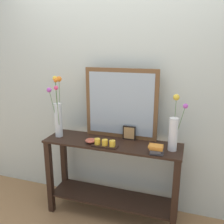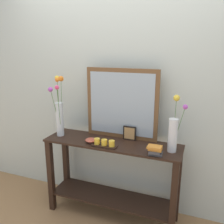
{
  "view_description": "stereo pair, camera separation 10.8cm",
  "coord_description": "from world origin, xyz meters",
  "px_view_note": "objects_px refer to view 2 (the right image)",
  "views": [
    {
      "loc": [
        0.69,
        -2.09,
        1.73
      ],
      "look_at": [
        0.0,
        0.0,
        1.13
      ],
      "focal_mm": 38.8,
      "sensor_mm": 36.0,
      "label": 1
    },
    {
      "loc": [
        0.79,
        -2.05,
        1.73
      ],
      "look_at": [
        0.0,
        0.0,
        1.13
      ],
      "focal_mm": 38.8,
      "sensor_mm": 36.0,
      "label": 2
    }
  ],
  "objects_px": {
    "tall_vase_left": "(59,112)",
    "decorative_bowl": "(91,140)",
    "vase_right": "(173,131)",
    "candle_tray": "(104,143)",
    "console_table": "(112,172)",
    "mirror_leaning": "(122,104)",
    "picture_frame_small": "(129,133)",
    "book_stack": "(155,150)"
  },
  "relations": [
    {
      "from": "console_table",
      "to": "mirror_leaning",
      "type": "xyz_separation_m",
      "value": [
        0.04,
        0.16,
        0.68
      ]
    },
    {
      "from": "candle_tray",
      "to": "book_stack",
      "type": "height_order",
      "value": "book_stack"
    },
    {
      "from": "vase_right",
      "to": "candle_tray",
      "type": "height_order",
      "value": "vase_right"
    },
    {
      "from": "picture_frame_small",
      "to": "console_table",
      "type": "bearing_deg",
      "value": -139.83
    },
    {
      "from": "picture_frame_small",
      "to": "vase_right",
      "type": "bearing_deg",
      "value": -14.87
    },
    {
      "from": "console_table",
      "to": "mirror_leaning",
      "type": "relative_size",
      "value": 1.82
    },
    {
      "from": "decorative_bowl",
      "to": "vase_right",
      "type": "bearing_deg",
      "value": 6.21
    },
    {
      "from": "tall_vase_left",
      "to": "vase_right",
      "type": "height_order",
      "value": "tall_vase_left"
    },
    {
      "from": "tall_vase_left",
      "to": "decorative_bowl",
      "type": "relative_size",
      "value": 5.44
    },
    {
      "from": "console_table",
      "to": "book_stack",
      "type": "relative_size",
      "value": 10.2
    },
    {
      "from": "mirror_leaning",
      "to": "vase_right",
      "type": "bearing_deg",
      "value": -16.17
    },
    {
      "from": "book_stack",
      "to": "decorative_bowl",
      "type": "bearing_deg",
      "value": 175.8
    },
    {
      "from": "tall_vase_left",
      "to": "candle_tray",
      "type": "relative_size",
      "value": 2.5
    },
    {
      "from": "candle_tray",
      "to": "picture_frame_small",
      "type": "height_order",
      "value": "picture_frame_small"
    },
    {
      "from": "picture_frame_small",
      "to": "decorative_bowl",
      "type": "distance_m",
      "value": 0.39
    },
    {
      "from": "vase_right",
      "to": "console_table",
      "type": "bearing_deg",
      "value": -179.7
    },
    {
      "from": "candle_tray",
      "to": "picture_frame_small",
      "type": "relative_size",
      "value": 1.73
    },
    {
      "from": "vase_right",
      "to": "decorative_bowl",
      "type": "bearing_deg",
      "value": -173.79
    },
    {
      "from": "vase_right",
      "to": "candle_tray",
      "type": "bearing_deg",
      "value": -168.68
    },
    {
      "from": "console_table",
      "to": "tall_vase_left",
      "type": "distance_m",
      "value": 0.82
    },
    {
      "from": "vase_right",
      "to": "book_stack",
      "type": "xyz_separation_m",
      "value": [
        -0.13,
        -0.13,
        -0.15
      ]
    },
    {
      "from": "console_table",
      "to": "mirror_leaning",
      "type": "distance_m",
      "value": 0.7
    },
    {
      "from": "mirror_leaning",
      "to": "picture_frame_small",
      "type": "height_order",
      "value": "mirror_leaning"
    },
    {
      "from": "mirror_leaning",
      "to": "decorative_bowl",
      "type": "relative_size",
      "value": 6.58
    },
    {
      "from": "vase_right",
      "to": "book_stack",
      "type": "relative_size",
      "value": 3.75
    },
    {
      "from": "tall_vase_left",
      "to": "book_stack",
      "type": "distance_m",
      "value": 1.05
    },
    {
      "from": "book_stack",
      "to": "tall_vase_left",
      "type": "bearing_deg",
      "value": 173.49
    },
    {
      "from": "picture_frame_small",
      "to": "decorative_bowl",
      "type": "relative_size",
      "value": 1.26
    },
    {
      "from": "vase_right",
      "to": "picture_frame_small",
      "type": "height_order",
      "value": "vase_right"
    },
    {
      "from": "tall_vase_left",
      "to": "candle_tray",
      "type": "distance_m",
      "value": 0.6
    },
    {
      "from": "mirror_leaning",
      "to": "vase_right",
      "type": "height_order",
      "value": "mirror_leaning"
    },
    {
      "from": "candle_tray",
      "to": "decorative_bowl",
      "type": "xyz_separation_m",
      "value": [
        -0.16,
        0.04,
        -0.0
      ]
    },
    {
      "from": "mirror_leaning",
      "to": "candle_tray",
      "type": "bearing_deg",
      "value": -104.56
    },
    {
      "from": "candle_tray",
      "to": "tall_vase_left",
      "type": "bearing_deg",
      "value": 168.79
    },
    {
      "from": "candle_tray",
      "to": "book_stack",
      "type": "xyz_separation_m",
      "value": [
        0.48,
        -0.01,
        0.01
      ]
    },
    {
      "from": "candle_tray",
      "to": "book_stack",
      "type": "bearing_deg",
      "value": -1.02
    },
    {
      "from": "mirror_leaning",
      "to": "picture_frame_small",
      "type": "distance_m",
      "value": 0.3
    },
    {
      "from": "candle_tray",
      "to": "picture_frame_small",
      "type": "bearing_deg",
      "value": 54.09
    },
    {
      "from": "mirror_leaning",
      "to": "decorative_bowl",
      "type": "xyz_separation_m",
      "value": [
        -0.23,
        -0.24,
        -0.33
      ]
    },
    {
      "from": "candle_tray",
      "to": "book_stack",
      "type": "distance_m",
      "value": 0.48
    },
    {
      "from": "console_table",
      "to": "mirror_leaning",
      "type": "bearing_deg",
      "value": 75.59
    },
    {
      "from": "console_table",
      "to": "candle_tray",
      "type": "distance_m",
      "value": 0.38
    }
  ]
}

